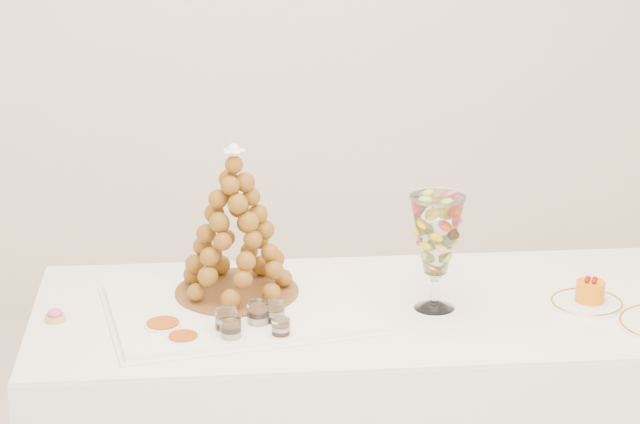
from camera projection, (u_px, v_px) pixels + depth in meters
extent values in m
cube|color=white|center=(384.00, 308.00, 3.32)|extent=(1.89, 0.81, 0.01)
cube|color=white|center=(238.00, 308.00, 3.28)|extent=(0.72, 0.58, 0.02)
cylinder|color=white|center=(434.00, 304.00, 3.31)|extent=(0.11, 0.11, 0.02)
cylinder|color=white|center=(435.00, 288.00, 3.29)|extent=(0.02, 0.02, 0.08)
sphere|color=white|center=(435.00, 275.00, 3.28)|extent=(0.04, 0.04, 0.04)
cylinder|color=white|center=(587.00, 303.00, 3.33)|extent=(0.20, 0.20, 0.01)
cylinder|color=tan|center=(55.00, 318.00, 3.23)|extent=(0.05, 0.05, 0.02)
ellipsoid|color=#C8527B|center=(55.00, 313.00, 3.22)|extent=(0.04, 0.04, 0.02)
cylinder|color=white|center=(226.00, 322.00, 3.13)|extent=(0.06, 0.06, 0.07)
cylinder|color=white|center=(258.00, 317.00, 3.16)|extent=(0.06, 0.06, 0.08)
cylinder|color=white|center=(274.00, 315.00, 3.17)|extent=(0.07, 0.07, 0.07)
cylinder|color=white|center=(231.00, 332.00, 3.08)|extent=(0.05, 0.05, 0.07)
cylinder|color=white|center=(281.00, 331.00, 3.10)|extent=(0.05, 0.05, 0.06)
cylinder|color=white|center=(163.00, 329.00, 3.15)|extent=(0.09, 0.09, 0.03)
cylinder|color=white|center=(183.00, 341.00, 3.08)|extent=(0.08, 0.08, 0.03)
cylinder|color=brown|center=(237.00, 291.00, 3.35)|extent=(0.33, 0.33, 0.01)
cone|color=brown|center=(235.00, 220.00, 3.29)|extent=(0.33, 0.33, 0.40)
sphere|color=white|center=(234.00, 152.00, 3.22)|extent=(0.04, 0.04, 0.04)
cylinder|color=orange|center=(590.00, 291.00, 3.32)|extent=(0.08, 0.08, 0.05)
sphere|color=#910E05|center=(595.00, 279.00, 3.32)|extent=(0.01, 0.01, 0.01)
sphere|color=#910E05|center=(588.00, 278.00, 3.32)|extent=(0.01, 0.01, 0.01)
sphere|color=#910E05|center=(587.00, 280.00, 3.31)|extent=(0.01, 0.01, 0.01)
sphere|color=#910E05|center=(594.00, 281.00, 3.30)|extent=(0.01, 0.01, 0.01)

